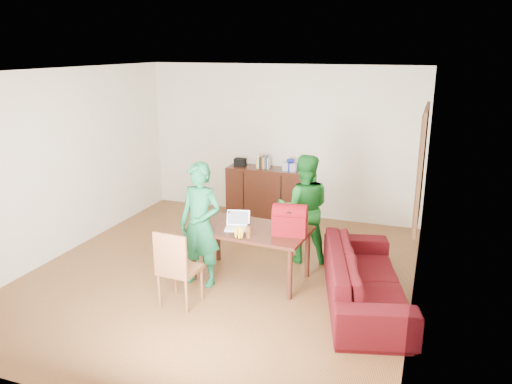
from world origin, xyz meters
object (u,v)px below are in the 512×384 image
at_px(chair, 180,283).
at_px(sofa, 365,277).
at_px(laptop, 237,226).
at_px(bottle, 249,231).
at_px(red_bag, 290,223).
at_px(table, 251,234).
at_px(person_far, 304,208).
at_px(person_near, 200,225).

relative_size(chair, sofa, 0.43).
bearing_deg(laptop, sofa, -16.13).
height_order(chair, bottle, chair).
distance_m(bottle, red_bag, 0.53).
xyz_separation_m(laptop, red_bag, (0.70, 0.05, 0.11)).
xyz_separation_m(table, chair, (-0.55, -0.95, -0.34)).
height_order(person_far, bottle, person_far).
distance_m(person_near, person_far, 1.58).
xyz_separation_m(chair, red_bag, (1.09, 0.92, 0.58)).
relative_size(chair, person_near, 0.59).
relative_size(person_far, red_bag, 3.67).
relative_size(person_near, sofa, 0.73).
relative_size(chair, red_bag, 2.25).
xyz_separation_m(table, person_far, (0.50, 0.83, 0.16)).
bearing_deg(laptop, bottle, -56.64).
xyz_separation_m(table, red_bag, (0.53, -0.03, 0.24)).
bearing_deg(chair, bottle, 48.41).
distance_m(person_near, bottle, 0.64).
bearing_deg(sofa, chair, 95.98).
bearing_deg(bottle, chair, -135.27).
bearing_deg(chair, red_bag, 43.84).
bearing_deg(bottle, laptop, 137.32).
bearing_deg(red_bag, bottle, -154.72).
distance_m(person_far, laptop, 1.13).
distance_m(table, red_bag, 0.59).
height_order(bottle, red_bag, red_bag).
xyz_separation_m(person_near, laptop, (0.39, 0.27, -0.06)).
xyz_separation_m(laptop, bottle, (0.25, -0.23, 0.05)).
relative_size(table, bottle, 8.74).
relative_size(person_far, bottle, 8.74).
bearing_deg(table, red_bag, 0.65).
xyz_separation_m(chair, person_near, (-0.00, 0.60, 0.53)).
distance_m(person_near, sofa, 2.14).
bearing_deg(person_near, bottle, 10.59).
bearing_deg(bottle, sofa, 6.61).
height_order(table, laptop, laptop).
xyz_separation_m(person_near, sofa, (2.07, 0.20, -0.48)).
distance_m(bottle, sofa, 1.51).
bearing_deg(person_near, chair, -82.35).
relative_size(person_near, person_far, 1.04).
height_order(person_near, person_far, person_near).
height_order(table, person_far, person_far).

